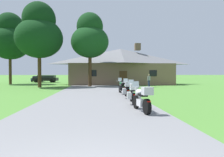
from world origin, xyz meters
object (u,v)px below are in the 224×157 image
Objects in this scene: bystander_gray_shirt_near_lodge at (149,80)px; motorcycle_green_farthest_in_row at (123,87)px; tree_left_near at (39,33)px; motorcycle_blue_second_in_row at (133,94)px; motorcycle_silver_third_in_row at (127,90)px; motorcycle_white_nearest_to_camera at (142,99)px; tree_left_far at (10,38)px; parked_black_suv_far_left at (46,78)px; parked_navy_sedan_far_left at (37,79)px; tree_by_lodge_front at (90,37)px.

motorcycle_green_farthest_in_row is at bearing 23.70° from bystander_gray_shirt_near_lodge.
motorcycle_green_farthest_in_row is 0.20× the size of tree_left_near.
bystander_gray_shirt_near_lodge reaches higher than motorcycle_blue_second_in_row.
motorcycle_silver_third_in_row is 1.24× the size of bystander_gray_shirt_near_lodge.
motorcycle_white_nearest_to_camera is 31.07m from tree_left_far.
parked_black_suv_far_left is (-2.76, 15.01, -6.01)m from tree_left_near.
tree_left_far is 12.71m from parked_navy_sedan_far_left.
motorcycle_white_nearest_to_camera is 19.81m from tree_by_lodge_front.
bystander_gray_shirt_near_lodge is at bearing -128.78° from parked_black_suv_far_left.
motorcycle_white_nearest_to_camera is 8.17m from motorcycle_green_farthest_in_row.
tree_left_near reaches higher than motorcycle_blue_second_in_row.
tree_left_near is at bearing -50.29° from tree_left_far.
motorcycle_green_farthest_in_row is (0.20, 8.17, -0.01)m from motorcycle_white_nearest_to_camera.
motorcycle_white_nearest_to_camera is 1.23× the size of bystander_gray_shirt_near_lodge.
motorcycle_blue_second_in_row is 1.24× the size of bystander_gray_shirt_near_lodge.
tree_left_far reaches higher than bystander_gray_shirt_near_lodge.
motorcycle_blue_second_in_row is at bearing -153.68° from parked_black_suv_far_left.
motorcycle_green_farthest_in_row is (0.16, 5.64, 0.00)m from motorcycle_blue_second_in_row.
parked_black_suv_far_left reaches higher than parked_navy_sedan_far_left.
motorcycle_blue_second_in_row is 0.44× the size of parked_black_suv_far_left.
motorcycle_blue_second_in_row reaches higher than parked_navy_sedan_far_left.
tree_left_far is at bearing 151.08° from tree_by_lodge_front.
motorcycle_white_nearest_to_camera and motorcycle_green_farthest_in_row have the same top height.
tree_left_far is at bearing 127.84° from motorcycle_blue_second_in_row.
motorcycle_white_nearest_to_camera is at bearing -89.76° from motorcycle_silver_third_in_row.
tree_left_far is (-20.42, 8.85, 6.43)m from bystander_gray_shirt_near_lodge.
tree_by_lodge_front reaches higher than parked_black_suv_far_left.
tree_left_far is (-12.98, 7.17, 0.93)m from tree_by_lodge_front.
motorcycle_green_farthest_in_row is 9.93m from bystander_gray_shirt_near_lodge.
motorcycle_green_farthest_in_row is (0.05, 2.81, 0.00)m from motorcycle_silver_third_in_row.
motorcycle_white_nearest_to_camera is 1.00× the size of motorcycle_green_farthest_in_row.
tree_by_lodge_front is 14.86m from tree_left_far.
tree_left_near reaches higher than motorcycle_white_nearest_to_camera.
motorcycle_white_nearest_to_camera is at bearing -155.27° from parked_black_suv_far_left.
parked_black_suv_far_left reaches higher than motorcycle_silver_third_in_row.
motorcycle_blue_second_in_row is 15.23m from bystander_gray_shirt_near_lodge.
motorcycle_silver_third_in_row and motorcycle_green_farthest_in_row have the same top height.
parked_black_suv_far_left is at bearing 122.61° from tree_by_lodge_front.
motorcycle_blue_second_in_row and motorcycle_silver_third_in_row have the same top height.
motorcycle_blue_second_in_row is at bearing -55.90° from tree_left_far.
motorcycle_white_nearest_to_camera is at bearing -81.52° from tree_by_lodge_front.
motorcycle_white_nearest_to_camera is 0.21× the size of tree_by_lodge_front.
motorcycle_green_farthest_in_row is at bearing 92.16° from motorcycle_blue_second_in_row.
motorcycle_silver_third_in_row is 0.44× the size of parked_black_suv_far_left.
motorcycle_green_farthest_in_row is at bearing -47.98° from tree_left_far.
parked_black_suv_far_left is (-8.99, 14.05, -5.67)m from tree_by_lodge_front.
tree_by_lodge_front is (-7.45, 1.68, 5.50)m from bystander_gray_shirt_near_lodge.
tree_left_far is at bearing -102.34° from parked_navy_sedan_far_left.
parked_black_suv_far_left reaches higher than motorcycle_blue_second_in_row.
motorcycle_blue_second_in_row is (0.05, 2.53, -0.01)m from motorcycle_white_nearest_to_camera.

